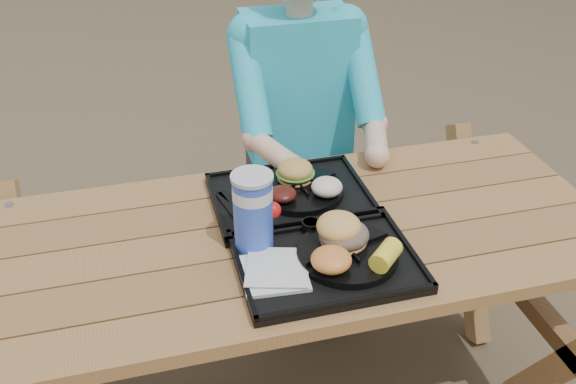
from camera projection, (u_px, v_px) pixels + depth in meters
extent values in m
cube|color=black|center=(326.00, 262.00, 1.63)|extent=(0.45, 0.35, 0.02)
cube|color=black|center=(291.00, 199.00, 1.88)|extent=(0.45, 0.35, 0.02)
cylinder|color=black|center=(348.00, 253.00, 1.62)|extent=(0.26, 0.26, 0.02)
cylinder|color=black|center=(300.00, 190.00, 1.88)|extent=(0.26, 0.26, 0.02)
cube|color=silver|center=(274.00, 272.00, 1.57)|extent=(0.17, 0.17, 0.02)
cylinder|color=blue|center=(253.00, 213.00, 1.62)|extent=(0.10, 0.10, 0.20)
cylinder|color=black|center=(311.00, 226.00, 1.72)|extent=(0.05, 0.05, 0.03)
cylinder|color=#FFF41C|center=(334.00, 225.00, 1.72)|extent=(0.05, 0.05, 0.03)
ellipsoid|color=orange|center=(331.00, 260.00, 1.55)|extent=(0.10, 0.10, 0.05)
cube|color=black|center=(233.00, 202.00, 1.84)|extent=(0.08, 0.14, 0.01)
ellipsoid|color=#47140E|center=(282.00, 194.00, 1.81)|extent=(0.08, 0.08, 0.04)
ellipsoid|color=silver|center=(327.00, 187.00, 1.83)|extent=(0.09, 0.09, 0.05)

